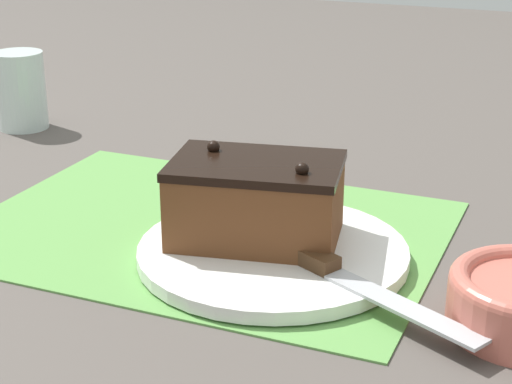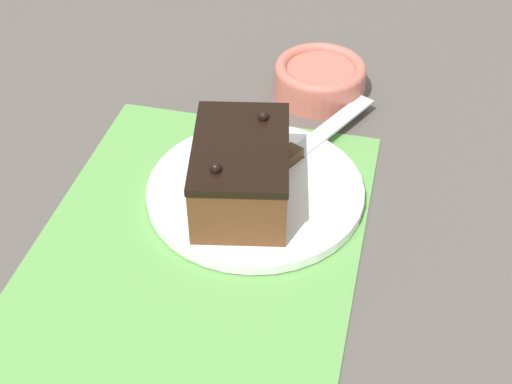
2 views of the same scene
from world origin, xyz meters
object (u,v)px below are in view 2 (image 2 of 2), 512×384
chocolate_cake (241,171)px  serving_knife (298,150)px  cake_plate (255,191)px  small_bowl (320,78)px

chocolate_cake → serving_knife: (-0.09, 0.05, -0.03)m
cake_plate → small_bowl: size_ratio=2.01×
chocolate_cake → small_bowl: 0.25m
chocolate_cake → small_bowl: chocolate_cake is taller
chocolate_cake → small_bowl: bearing=169.3°
cake_plate → serving_knife: size_ratio=1.18×
cake_plate → small_bowl: (-0.23, 0.04, 0.02)m
serving_knife → cake_plate: bearing=-90.1°
serving_knife → small_bowl: 0.16m
chocolate_cake → serving_knife: chocolate_cake is taller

